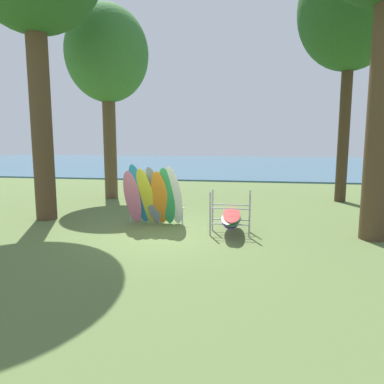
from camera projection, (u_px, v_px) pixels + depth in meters
ground_plane at (162, 235)px, 10.21m from camera, size 80.00×80.00×0.00m
lake_water at (231, 164)px, 40.91m from camera, size 80.00×36.00×0.10m
tree_mid_behind at (107, 56)px, 15.83m from camera, size 3.68×3.68×8.63m
tree_far_left_back at (351, 10)px, 14.65m from camera, size 4.33×4.33×10.56m
leaning_board_pile at (153, 197)px, 11.15m from camera, size 1.95×1.05×1.99m
board_storage_rack at (231, 217)px, 10.23m from camera, size 1.15×2.13×1.25m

